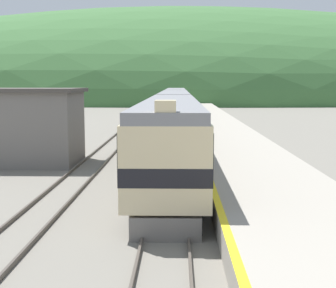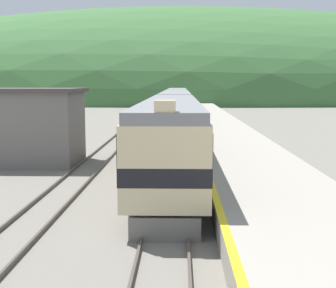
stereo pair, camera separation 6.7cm
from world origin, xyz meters
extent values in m
cube|color=#4C443D|center=(-0.72, 70.00, 0.08)|extent=(0.08, 180.00, 0.16)
cube|color=#4C443D|center=(0.72, 70.00, 0.08)|extent=(0.08, 180.00, 0.16)
cube|color=#4C443D|center=(-5.46, 70.00, 0.08)|extent=(0.08, 180.00, 0.16)
cube|color=#4C443D|center=(-4.03, 70.00, 0.08)|extent=(0.08, 180.00, 0.16)
cube|color=#9E9689|center=(4.23, 50.00, 0.44)|extent=(5.25, 140.00, 0.87)
cube|color=yellow|center=(1.73, 50.00, 0.88)|extent=(0.24, 140.00, 0.01)
ellipsoid|color=#3D6B38|center=(0.00, 150.23, 0.00)|extent=(236.67, 106.50, 53.21)
cube|color=slate|center=(-9.93, 33.13, 2.16)|extent=(8.39, 4.63, 4.32)
cube|color=#47423D|center=(-9.93, 33.13, 4.44)|extent=(8.89, 5.13, 0.24)
cube|color=black|center=(0.00, 29.73, 0.42)|extent=(2.36, 20.17, 0.85)
cube|color=beige|center=(0.00, 29.73, 2.22)|extent=(2.88, 21.46, 2.74)
cube|color=black|center=(0.00, 29.73, 2.00)|extent=(2.91, 21.48, 0.60)
cube|color=black|center=(0.00, 29.73, 2.82)|extent=(2.90, 20.17, 0.82)
cube|color=slate|center=(0.00, 29.73, 3.79)|extent=(2.71, 21.46, 0.40)
cube|color=black|center=(0.00, 20.14, 2.82)|extent=(2.92, 2.20, 1.10)
cube|color=beige|center=(0.00, 19.46, 4.17)|extent=(0.64, 0.80, 0.36)
cube|color=slate|center=(0.00, 19.21, 0.38)|extent=(2.25, 0.40, 0.77)
cube|color=black|center=(0.00, 52.43, 0.42)|extent=(2.36, 20.81, 0.85)
cube|color=beige|center=(0.00, 52.43, 2.22)|extent=(2.88, 22.14, 2.74)
cube|color=black|center=(0.00, 52.43, 2.00)|extent=(2.91, 22.16, 0.60)
cube|color=black|center=(0.00, 52.43, 2.82)|extent=(2.90, 20.81, 0.82)
cube|color=slate|center=(0.00, 52.43, 3.79)|extent=(2.71, 22.14, 0.40)
cube|color=black|center=(0.00, 75.47, 0.42)|extent=(2.36, 20.81, 0.85)
cube|color=beige|center=(0.00, 75.47, 2.22)|extent=(2.88, 22.14, 2.74)
cube|color=black|center=(0.00, 75.47, 2.00)|extent=(2.91, 22.16, 0.60)
cube|color=black|center=(0.00, 75.47, 2.82)|extent=(2.90, 20.81, 0.82)
cube|color=slate|center=(0.00, 75.47, 3.79)|extent=(2.71, 22.14, 0.40)
camera|label=1|loc=(0.39, 5.16, 4.88)|focal=50.00mm
camera|label=2|loc=(0.46, 5.16, 4.88)|focal=50.00mm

